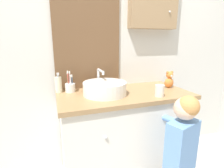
% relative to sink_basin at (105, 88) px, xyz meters
% --- Properties ---
extents(wall_back, '(3.20, 0.18, 2.50)m').
position_rel_sink_basin_xyz_m(wall_back, '(0.19, 0.31, 0.39)').
color(wall_back, silver).
rests_on(wall_back, ground_plane).
extents(vanity_counter, '(1.16, 0.59, 0.84)m').
position_rel_sink_basin_xyz_m(vanity_counter, '(0.18, -0.01, -0.47)').
color(vanity_counter, silver).
rests_on(vanity_counter, ground_plane).
extents(sink_basin, '(0.37, 0.42, 0.20)m').
position_rel_sink_basin_xyz_m(sink_basin, '(0.00, 0.00, 0.00)').
color(sink_basin, white).
rests_on(sink_basin, vanity_counter).
extents(toothbrush_holder, '(0.09, 0.09, 0.19)m').
position_rel_sink_basin_xyz_m(toothbrush_holder, '(-0.27, 0.17, -0.01)').
color(toothbrush_holder, silver).
rests_on(toothbrush_holder, vanity_counter).
extents(soap_dispenser, '(0.06, 0.06, 0.18)m').
position_rel_sink_basin_xyz_m(soap_dispenser, '(-0.37, 0.19, 0.02)').
color(soap_dispenser, beige).
rests_on(soap_dispenser, vanity_counter).
extents(child_figure, '(0.26, 0.48, 0.93)m').
position_rel_sink_basin_xyz_m(child_figure, '(0.41, -0.50, -0.37)').
color(child_figure, slate).
rests_on(child_figure, ground_plane).
extents(teddy_bear, '(0.09, 0.08, 0.17)m').
position_rel_sink_basin_xyz_m(teddy_bear, '(0.66, 0.01, 0.02)').
color(teddy_bear, orange).
rests_on(teddy_bear, vanity_counter).
extents(drinking_cup, '(0.08, 0.08, 0.10)m').
position_rel_sink_basin_xyz_m(drinking_cup, '(0.41, -0.20, -0.01)').
color(drinking_cup, silver).
rests_on(drinking_cup, vanity_counter).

